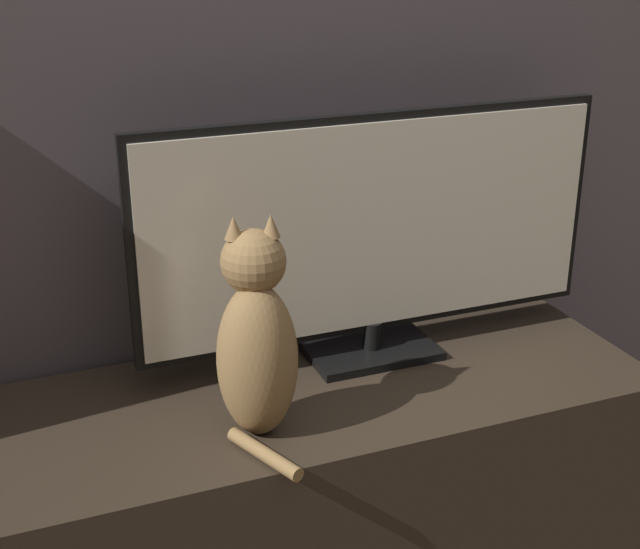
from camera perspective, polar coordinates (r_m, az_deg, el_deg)
wall_back at (r=2.02m, az=-4.24°, el=16.24°), size 4.80×0.05×2.60m
tv_stand at (r=2.11m, az=-0.71°, el=-13.74°), size 1.53×0.55×0.54m
tv at (r=2.00m, az=3.47°, el=2.64°), size 1.10×0.18×0.58m
cat at (r=1.74m, az=-4.08°, el=-4.27°), size 0.19×0.30×0.45m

